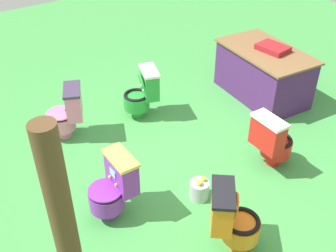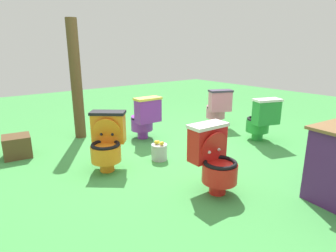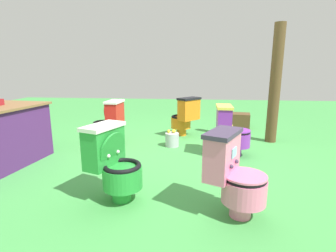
# 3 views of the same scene
# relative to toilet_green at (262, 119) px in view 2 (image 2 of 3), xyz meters

# --- Properties ---
(ground) EXTENTS (14.00, 14.00, 0.00)m
(ground) POSITION_rel_toilet_green_xyz_m (1.40, -0.41, -0.37)
(ground) COLOR #429947
(toilet_green) EXTENTS (0.54, 0.60, 0.73)m
(toilet_green) POSITION_rel_toilet_green_xyz_m (0.00, 0.00, 0.00)
(toilet_green) COLOR green
(toilet_green) RESTS_ON ground
(toilet_purple) EXTENTS (0.44, 0.50, 0.73)m
(toilet_purple) POSITION_rel_toilet_green_xyz_m (1.43, -1.27, -0.00)
(toilet_purple) COLOR purple
(toilet_purple) RESTS_ON ground
(toilet_red) EXTENTS (0.44, 0.51, 0.73)m
(toilet_red) POSITION_rel_toilet_green_xyz_m (1.84, 0.67, 0.00)
(toilet_red) COLOR red
(toilet_red) RESTS_ON ground
(toilet_orange) EXTENTS (0.62, 0.64, 0.73)m
(toilet_orange) POSITION_rel_toilet_green_xyz_m (2.47, -0.56, 0.00)
(toilet_orange) COLOR orange
(toilet_orange) RESTS_ON ground
(toilet_pink) EXTENTS (0.57, 0.62, 0.73)m
(toilet_pink) POSITION_rel_toilet_green_xyz_m (-0.15, -1.09, -0.00)
(toilet_pink) COLOR pink
(toilet_pink) RESTS_ON ground
(wooden_post) EXTENTS (0.18, 0.18, 1.95)m
(wooden_post) POSITION_rel_toilet_green_xyz_m (2.24, -2.06, 0.60)
(wooden_post) COLOR brown
(wooden_post) RESTS_ON ground
(small_crate) EXTENTS (0.41, 0.41, 0.31)m
(small_crate) POSITION_rel_toilet_green_xyz_m (3.29, -1.72, -0.22)
(small_crate) COLOR brown
(small_crate) RESTS_ON ground
(lemon_bucket) EXTENTS (0.22, 0.22, 0.28)m
(lemon_bucket) POSITION_rel_toilet_green_xyz_m (1.78, -0.39, -0.26)
(lemon_bucket) COLOR #B7B7BF
(lemon_bucket) RESTS_ON ground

